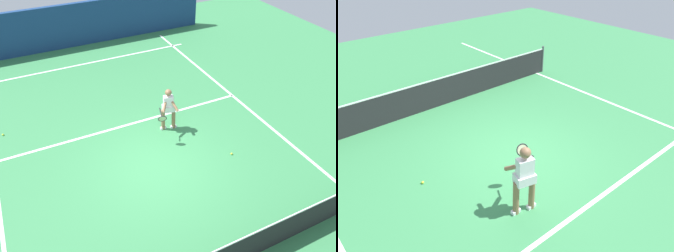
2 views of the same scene
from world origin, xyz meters
TOP-DOWN VIEW (x-y plane):
  - ground_plane at (0.00, 0.00)m, footprint 26.15×26.15m
  - court_back_wall at (0.00, -9.76)m, footprint 13.78×0.24m
  - baseline_marking at (0.00, -7.56)m, footprint 9.78×0.10m
  - service_line_marking at (0.00, -2.30)m, footprint 8.78×0.10m
  - sideline_left_marking at (-4.39, 0.00)m, footprint 0.10×18.11m
  - sideline_right_marking at (4.39, 0.00)m, footprint 0.10×18.11m
  - tennis_player at (-1.16, -1.48)m, footprint 0.93×0.89m
  - tennis_ball_near at (-2.36, 0.60)m, footprint 0.07×0.07m
  - tennis_ball_mid at (4.00, -3.59)m, footprint 0.07×0.07m

SIDE VIEW (x-z plane):
  - ground_plane at x=0.00m, z-range 0.00..0.00m
  - baseline_marking at x=0.00m, z-range 0.00..0.01m
  - service_line_marking at x=0.00m, z-range 0.00..0.01m
  - sideline_left_marking at x=-4.39m, z-range 0.00..0.01m
  - sideline_right_marking at x=4.39m, z-range 0.00..0.01m
  - tennis_ball_near at x=-2.36m, z-range 0.00..0.07m
  - tennis_ball_mid at x=4.00m, z-range 0.00..0.07m
  - tennis_player at x=-1.16m, z-range 0.07..1.62m
  - court_back_wall at x=0.00m, z-range 0.00..2.10m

